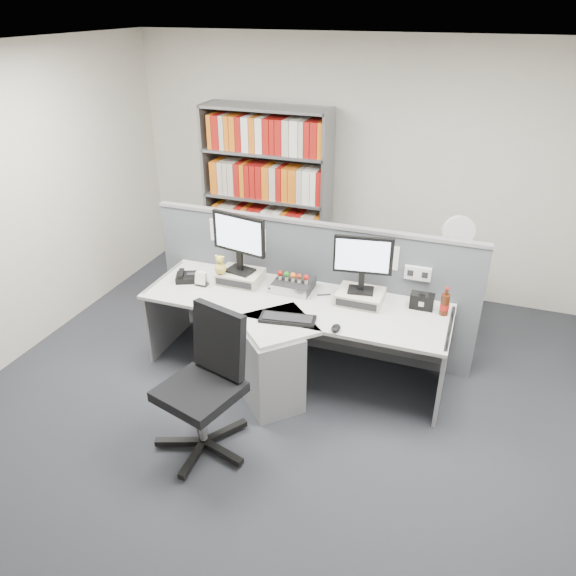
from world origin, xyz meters
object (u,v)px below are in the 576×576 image
at_px(cola_bottle, 445,304).
at_px(office_chair, 207,380).
at_px(shelving_unit, 267,200).
at_px(desktop_pc, 294,285).
at_px(desk_phone, 187,277).
at_px(desk_calendar, 201,280).
at_px(desk, 286,340).
at_px(keyboard, 288,319).
at_px(mouse, 336,328).
at_px(monitor_right, 363,260).
at_px(speaker, 422,301).
at_px(filing_cabinet, 448,298).
at_px(desk_fan, 458,235).
at_px(monitor_left, 239,238).

height_order(cola_bottle, office_chair, office_chair).
relative_size(cola_bottle, shelving_unit, 0.12).
bearing_deg(desktop_pc, desk_phone, -170.54).
bearing_deg(desk_calendar, desk, -12.85).
xyz_separation_m(keyboard, mouse, (0.40, -0.01, 0.01)).
relative_size(desktop_pc, office_chair, 0.31).
bearing_deg(shelving_unit, desktop_pc, -60.27).
height_order(desk, desk_phone, desk_phone).
bearing_deg(monitor_right, desk_calendar, -172.45).
distance_m(speaker, filing_cabinet, 1.05).
relative_size(desk_calendar, speaker, 0.67).
bearing_deg(filing_cabinet, desk, -130.61).
relative_size(desktop_pc, speaker, 1.70).
bearing_deg(shelving_unit, cola_bottle, -34.25).
relative_size(desktop_pc, desk_fan, 0.63).
distance_m(shelving_unit, office_chair, 2.79).
height_order(monitor_left, desktop_pc, monitor_left).
height_order(desk, filing_cabinet, desk).
bearing_deg(desk, speaker, 23.98).
distance_m(cola_bottle, desk_fan, 1.01).
height_order(desk, monitor_left, monitor_left).
bearing_deg(keyboard, desktop_pc, 104.23).
relative_size(cola_bottle, filing_cabinet, 0.35).
xyz_separation_m(desktop_pc, shelving_unit, (-0.83, 1.45, 0.21)).
xyz_separation_m(monitor_left, desktop_pc, (0.50, 0.02, -0.38)).
bearing_deg(speaker, mouse, -134.70).
xyz_separation_m(desk, desk_fan, (1.20, 1.40, 0.57)).
relative_size(monitor_right, speaker, 2.55).
bearing_deg(desk, desk_calendar, 167.15).
relative_size(desk, office_chair, 2.43).
relative_size(shelving_unit, desk_fan, 3.83).
bearing_deg(monitor_left, speaker, 2.61).
relative_size(monitor_right, desk_fan, 0.94).
distance_m(desk, shelving_unit, 2.12).
xyz_separation_m(keyboard, desk_phone, (-1.10, 0.35, 0.02)).
distance_m(monitor_left, desktop_pc, 0.63).
xyz_separation_m(cola_bottle, shelving_unit, (-2.11, 1.44, 0.17)).
relative_size(monitor_left, cola_bottle, 2.21).
height_order(desk_calendar, office_chair, office_chair).
bearing_deg(desk_phone, desktop_pc, 9.46).
bearing_deg(mouse, monitor_left, 153.94).
bearing_deg(monitor_right, desk_fan, 56.43).
height_order(desktop_pc, desk_phone, desktop_pc).
bearing_deg(monitor_left, filing_cabinet, 29.80).
height_order(desk_phone, desk_calendar, desk_calendar).
height_order(cola_bottle, filing_cabinet, cola_bottle).
height_order(monitor_right, desk_fan, monitor_right).
xyz_separation_m(desk_calendar, desk_fan, (2.07, 1.20, 0.25)).
bearing_deg(office_chair, desk_phone, 124.81).
relative_size(monitor_left, speaker, 2.80).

